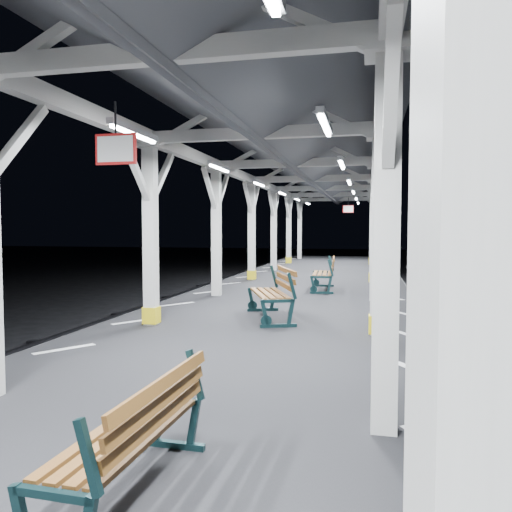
% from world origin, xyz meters
% --- Properties ---
extents(ground, '(120.00, 120.00, 0.00)m').
position_xyz_m(ground, '(0.00, 0.00, 0.00)').
color(ground, black).
rests_on(ground, ground).
extents(platform, '(6.00, 50.00, 1.00)m').
position_xyz_m(platform, '(0.00, 0.00, 0.50)').
color(platform, black).
rests_on(platform, ground).
extents(hazard_stripes_left, '(1.00, 48.00, 0.01)m').
position_xyz_m(hazard_stripes_left, '(-2.45, 0.00, 1.00)').
color(hazard_stripes_left, silver).
rests_on(hazard_stripes_left, platform).
extents(hazard_stripes_right, '(1.00, 48.00, 0.01)m').
position_xyz_m(hazard_stripes_right, '(2.45, 0.00, 1.00)').
color(hazard_stripes_right, silver).
rests_on(hazard_stripes_right, platform).
extents(canopy, '(5.40, 49.00, 4.65)m').
position_xyz_m(canopy, '(0.00, -0.02, 4.56)').
color(canopy, silver).
rests_on(canopy, platform).
extents(bench_near, '(0.61, 1.53, 0.82)m').
position_xyz_m(bench_near, '(0.40, -3.45, 1.44)').
color(bench_near, '#112A2D').
rests_on(bench_near, platform).
extents(bench_mid, '(1.27, 1.95, 0.99)m').
position_xyz_m(bench_mid, '(0.09, 3.11, 1.53)').
color(bench_mid, '#112A2D').
rests_on(bench_mid, platform).
extents(bench_far, '(0.76, 1.79, 0.95)m').
position_xyz_m(bench_far, '(0.69, 7.82, 1.51)').
color(bench_far, '#112A2D').
rests_on(bench_far, platform).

